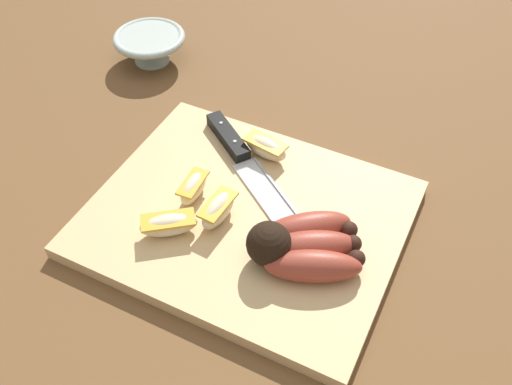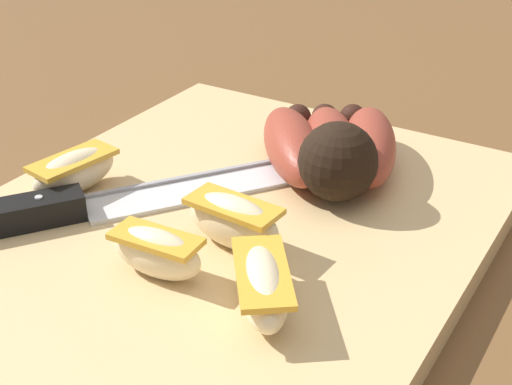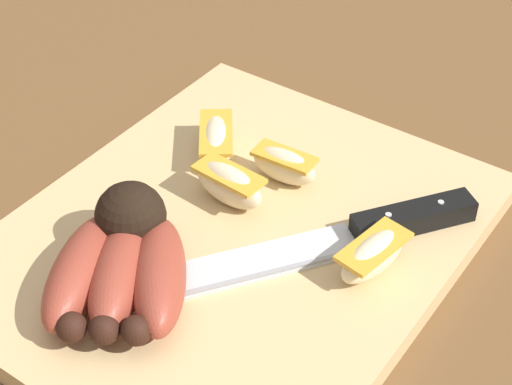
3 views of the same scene
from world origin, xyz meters
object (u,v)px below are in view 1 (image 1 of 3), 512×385
at_px(apple_wedge_extra, 193,187).
at_px(apple_wedge_middle, 266,147).
at_px(apple_wedge_far, 218,210).
at_px(ceramic_bowl, 150,45).
at_px(apple_wedge_near, 169,225).
at_px(banana_bunch, 302,246).
at_px(chefs_knife, 244,159).

bearing_deg(apple_wedge_extra, apple_wedge_middle, 65.66).
xyz_separation_m(apple_wedge_far, ceramic_bowl, (-0.29, 0.28, -0.01)).
relative_size(apple_wedge_far, ceramic_bowl, 0.53).
bearing_deg(apple_wedge_near, banana_bunch, 13.26).
bearing_deg(banana_bunch, chefs_knife, 139.84).
bearing_deg(banana_bunch, apple_wedge_far, 175.91).
bearing_deg(apple_wedge_far, apple_wedge_near, -133.42).
xyz_separation_m(chefs_knife, apple_wedge_middle, (0.02, 0.03, 0.01)).
bearing_deg(apple_wedge_near, apple_wedge_far, 46.58).
bearing_deg(ceramic_bowl, chefs_knife, -33.01).
distance_m(banana_bunch, apple_wedge_extra, 0.17).
distance_m(apple_wedge_far, apple_wedge_extra, 0.05).
relative_size(banana_bunch, chefs_knife, 0.59).
height_order(apple_wedge_near, apple_wedge_extra, apple_wedge_extra).
distance_m(apple_wedge_middle, ceramic_bowl, 0.33).
height_order(chefs_knife, apple_wedge_near, apple_wedge_near).
relative_size(apple_wedge_middle, apple_wedge_extra, 1.18).
distance_m(apple_wedge_near, apple_wedge_extra, 0.07).
height_order(banana_bunch, apple_wedge_near, banana_bunch).
height_order(chefs_knife, apple_wedge_extra, apple_wedge_extra).
height_order(apple_wedge_near, apple_wedge_middle, same).
relative_size(apple_wedge_near, ceramic_bowl, 0.60).
distance_m(chefs_knife, ceramic_bowl, 0.32).
distance_m(banana_bunch, apple_wedge_near, 0.17).
xyz_separation_m(banana_bunch, apple_wedge_extra, (-0.17, 0.03, -0.01)).
bearing_deg(apple_wedge_far, ceramic_bowl, 135.72).
bearing_deg(ceramic_bowl, apple_wedge_near, -53.22).
height_order(banana_bunch, apple_wedge_far, banana_bunch).
xyz_separation_m(banana_bunch, chefs_knife, (-0.14, 0.11, -0.02)).
bearing_deg(banana_bunch, ceramic_bowl, 144.44).
relative_size(chefs_knife, apple_wedge_extra, 4.17).
height_order(banana_bunch, chefs_knife, banana_bunch).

